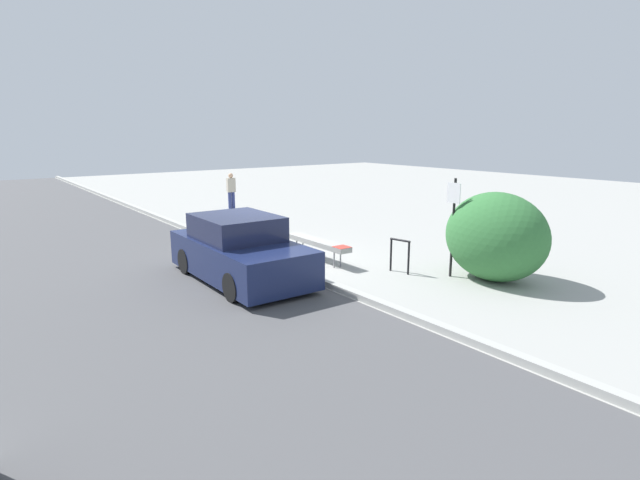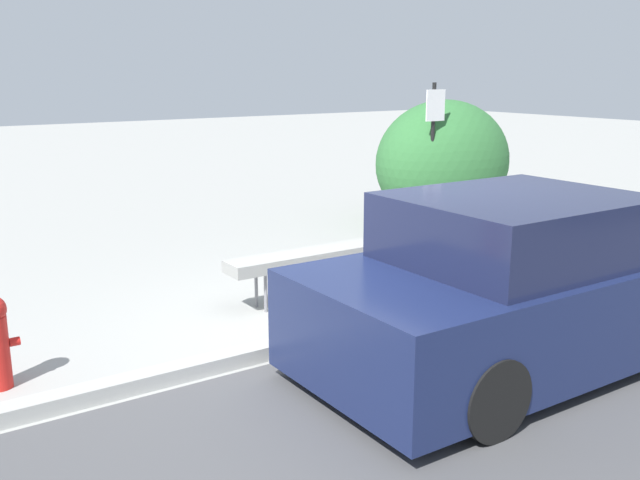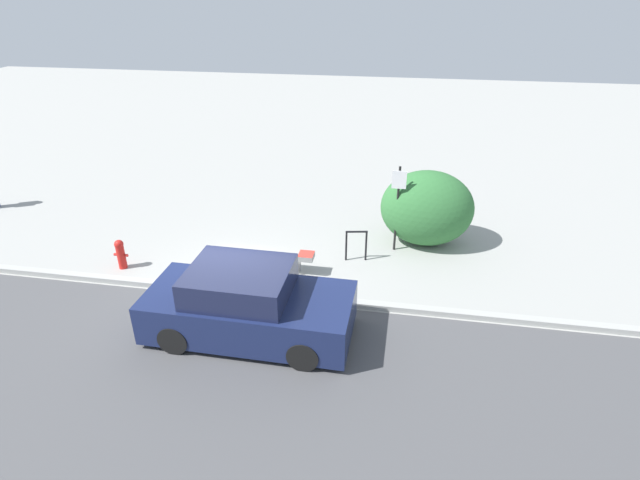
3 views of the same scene
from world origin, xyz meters
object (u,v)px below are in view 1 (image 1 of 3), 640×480
(bike_rack, at_px, (400,252))
(fire_hydrant, at_px, (238,227))
(pedestrian, at_px, (231,190))
(parked_car_near, at_px, (240,251))
(bench, at_px, (318,243))
(sign_post, at_px, (453,218))

(bike_rack, distance_m, fire_hydrant, 5.81)
(pedestrian, bearing_deg, bike_rack, -92.14)
(bike_rack, bearing_deg, parked_car_near, -118.16)
(parked_car_near, bearing_deg, bench, 98.36)
(fire_hydrant, bearing_deg, sign_post, 17.70)
(sign_post, distance_m, fire_hydrant, 6.97)
(fire_hydrant, distance_m, pedestrian, 6.52)
(bench, height_order, parked_car_near, parked_car_near)
(sign_post, relative_size, fire_hydrant, 3.01)
(pedestrian, bearing_deg, bench, -98.83)
(sign_post, distance_m, parked_car_near, 4.94)
(sign_post, bearing_deg, pedestrian, 176.94)
(bike_rack, bearing_deg, sign_post, 37.59)
(bike_rack, distance_m, pedestrian, 11.62)
(pedestrian, xyz_separation_m, parked_car_near, (9.74, -4.72, -0.17))
(bench, xyz_separation_m, fire_hydrant, (-3.53, -0.49, -0.07))
(sign_post, bearing_deg, bike_rack, -142.41)
(pedestrian, height_order, parked_car_near, pedestrian)
(bench, xyz_separation_m, pedestrian, (-9.42, 2.27, 0.35))
(bench, distance_m, pedestrian, 9.70)
(fire_hydrant, bearing_deg, pedestrian, 154.84)
(parked_car_near, bearing_deg, bike_rack, 62.65)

